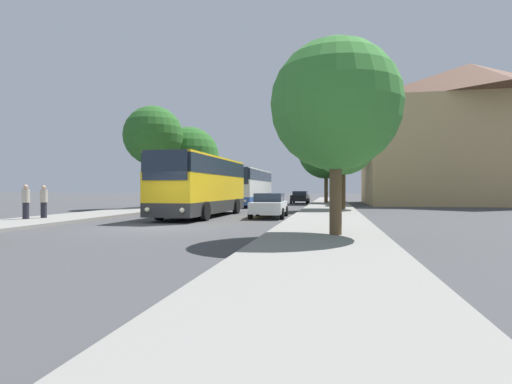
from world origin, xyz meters
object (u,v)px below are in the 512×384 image
tree_right_mid (336,105)px  bus_middle (250,187)px  tree_left_far (190,156)px  parked_car_right_near (269,205)px  pedestrian_waiting_near (44,201)px  tree_right_near (343,142)px  tree_right_far (326,151)px  tree_left_near (153,136)px  parked_car_right_far (300,197)px  pedestrian_waiting_far (26,202)px  bus_front (202,185)px

tree_right_mid → bus_middle: bearing=107.9°
bus_middle → tree_left_far: 6.57m
parked_car_right_near → pedestrian_waiting_near: pedestrian_waiting_near is taller
tree_right_near → tree_right_far: (-1.45, 14.26, 0.70)m
parked_car_right_near → tree_left_near: (-11.11, 8.32, 5.36)m
parked_car_right_far → tree_right_far: bearing=164.4°
bus_middle → tree_left_far: tree_left_far is taller
tree_right_far → tree_left_near: bearing=-135.3°
parked_car_right_near → parked_car_right_far: 23.10m
bus_middle → pedestrian_waiting_far: 22.17m
bus_middle → tree_left_near: bearing=-132.0°
tree_left_near → tree_right_near: tree_left_near is taller
parked_car_right_near → pedestrian_waiting_far: pedestrian_waiting_far is taller
tree_left_near → tree_right_near: size_ratio=1.11×
bus_front → tree_right_near: size_ratio=1.38×
parked_car_right_far → tree_right_far: (2.94, -0.87, 5.17)m
bus_middle → pedestrian_waiting_near: size_ratio=7.01×
parked_car_right_near → tree_right_mid: (3.68, -9.45, 3.66)m
bus_front → tree_right_far: bearing=73.9°
tree_right_mid → pedestrian_waiting_far: bearing=164.8°
bus_front → tree_left_far: (-5.42, 12.52, 2.84)m
tree_right_mid → tree_left_near: bearing=129.8°
bus_front → pedestrian_waiting_far: (-7.43, -5.44, -0.86)m
pedestrian_waiting_far → tree_right_mid: bearing=-30.4°
bus_front → tree_right_far: tree_right_far is taller
bus_front → tree_left_far: size_ratio=1.44×
tree_left_near → parked_car_right_far: bearing=53.1°
bus_middle → parked_car_right_far: 8.72m
parked_car_right_near → tree_right_near: tree_right_near is taller
tree_left_far → parked_car_right_far: bearing=47.8°
tree_left_far → tree_right_near: (13.89, -4.66, 0.50)m
bus_middle → parked_car_right_near: bus_middle is taller
pedestrian_waiting_far → tree_right_near: (15.89, 13.29, 4.20)m
bus_front → tree_right_near: bearing=44.4°
parked_car_right_near → pedestrian_waiting_far: bearing=23.0°
bus_front → parked_car_right_far: bus_front is taller
bus_front → tree_left_far: bearing=114.9°
tree_right_near → bus_middle: bearing=138.8°
bus_front → parked_car_right_near: 4.25m
tree_right_far → tree_left_far: bearing=-142.3°
pedestrian_waiting_near → tree_left_far: bearing=-31.8°
bus_middle → parked_car_right_far: bus_middle is taller
bus_middle → tree_left_far: (-5.10, -3.03, 2.84)m
tree_right_near → tree_left_near: bearing=178.7°
bus_front → bus_middle: same height
bus_front → tree_right_mid: size_ratio=1.64×
bus_front → tree_left_near: size_ratio=1.25×
bus_middle → tree_right_near: tree_right_near is taller
bus_middle → tree_left_near: (-6.69, -7.33, 4.21)m
tree_left_near → tree_left_far: bearing=69.7°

